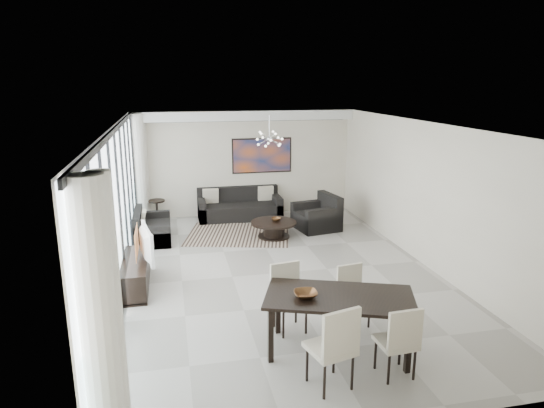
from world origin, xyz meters
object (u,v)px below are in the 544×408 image
object	(u,v)px
tv_console	(135,274)
dining_table	(339,301)
television	(142,244)
sofa_main	(240,208)
coffee_table	(274,228)

from	to	relation	value
tv_console	dining_table	distance (m)	4.09
television	tv_console	bearing A→B (deg)	69.29
tv_console	sofa_main	bearing A→B (deg)	58.52
sofa_main	dining_table	bearing A→B (deg)	-87.15
coffee_table	dining_table	world-z (taller)	dining_table
tv_console	dining_table	world-z (taller)	dining_table
coffee_table	television	world-z (taller)	television
coffee_table	tv_console	world-z (taller)	tv_console
sofa_main	television	size ratio (longest dim) A/B	2.13
coffee_table	sofa_main	distance (m)	1.93
coffee_table	sofa_main	xyz separation A→B (m)	(-0.56, 1.85, 0.06)
tv_console	dining_table	xyz separation A→B (m)	(2.90, -2.84, 0.49)
coffee_table	sofa_main	size ratio (longest dim) A/B	0.49
sofa_main	dining_table	distance (m)	7.03
sofa_main	tv_console	size ratio (longest dim) A/B	1.34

